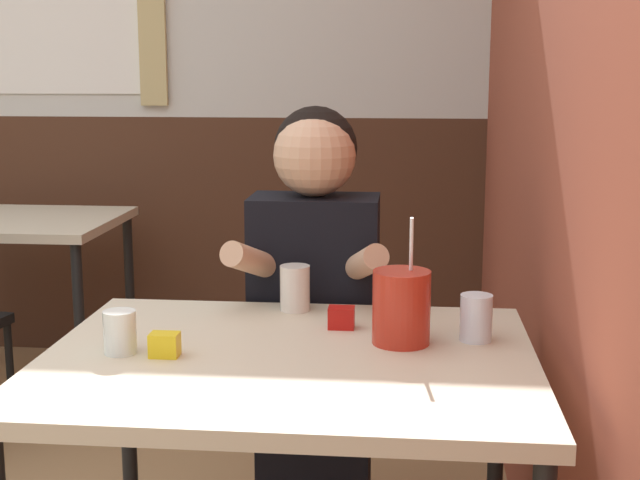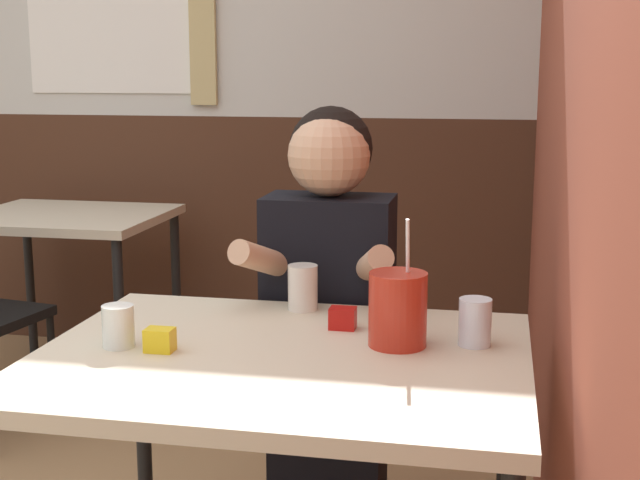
# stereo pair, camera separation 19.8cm
# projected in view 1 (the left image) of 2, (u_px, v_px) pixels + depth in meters

# --- Properties ---
(brick_wall_right) EXTENTS (0.08, 4.42, 2.70)m
(brick_wall_right) POSITION_uv_depth(u_px,v_px,m) (536.00, 56.00, 2.62)
(brick_wall_right) COLOR brown
(brick_wall_right) RESTS_ON ground_plane
(back_wall) EXTENTS (5.98, 0.09, 2.70)m
(back_wall) POSITION_uv_depth(u_px,v_px,m) (147.00, 59.00, 3.98)
(back_wall) COLOR silver
(back_wall) RESTS_ON ground_plane
(main_table) EXTENTS (1.03, 0.82, 0.73)m
(main_table) POSITION_uv_depth(u_px,v_px,m) (289.00, 383.00, 1.88)
(main_table) COLOR beige
(main_table) RESTS_ON ground_plane
(background_table) EXTENTS (0.79, 0.68, 0.73)m
(background_table) POSITION_uv_depth(u_px,v_px,m) (18.00, 238.00, 3.58)
(background_table) COLOR beige
(background_table) RESTS_ON ground_plane
(person_seated) EXTENTS (0.42, 0.41, 1.22)m
(person_seated) POSITION_uv_depth(u_px,v_px,m) (315.00, 316.00, 2.40)
(person_seated) COLOR black
(person_seated) RESTS_ON ground_plane
(cocktail_pitcher) EXTENTS (0.13, 0.13, 0.28)m
(cocktail_pitcher) POSITION_uv_depth(u_px,v_px,m) (401.00, 307.00, 1.93)
(cocktail_pitcher) COLOR #B22819
(cocktail_pitcher) RESTS_ON main_table
(glass_near_pitcher) EXTENTS (0.07, 0.07, 0.10)m
(glass_near_pitcher) POSITION_uv_depth(u_px,v_px,m) (476.00, 318.00, 1.95)
(glass_near_pitcher) COLOR silver
(glass_near_pitcher) RESTS_ON main_table
(glass_center) EXTENTS (0.07, 0.07, 0.09)m
(glass_center) POSITION_uv_depth(u_px,v_px,m) (120.00, 332.00, 1.86)
(glass_center) COLOR silver
(glass_center) RESTS_ON main_table
(glass_far_side) EXTENTS (0.07, 0.07, 0.11)m
(glass_far_side) POSITION_uv_depth(u_px,v_px,m) (295.00, 288.00, 2.19)
(glass_far_side) COLOR silver
(glass_far_side) RESTS_ON main_table
(condiment_ketchup) EXTENTS (0.06, 0.04, 0.05)m
(condiment_ketchup) POSITION_uv_depth(u_px,v_px,m) (341.00, 318.00, 2.05)
(condiment_ketchup) COLOR #B7140F
(condiment_ketchup) RESTS_ON main_table
(condiment_mustard) EXTENTS (0.06, 0.04, 0.05)m
(condiment_mustard) POSITION_uv_depth(u_px,v_px,m) (165.00, 345.00, 1.85)
(condiment_mustard) COLOR yellow
(condiment_mustard) RESTS_ON main_table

